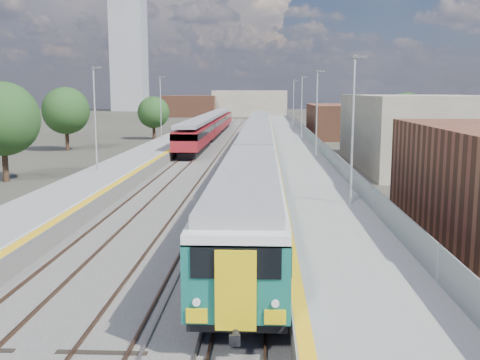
{
  "coord_description": "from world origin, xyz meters",
  "views": [
    {
      "loc": [
        2.18,
        -6.53,
        6.74
      ],
      "look_at": [
        0.91,
        22.12,
        2.2
      ],
      "focal_mm": 42.0,
      "sensor_mm": 36.0,
      "label": 1
    }
  ],
  "objects": [
    {
      "name": "buildings",
      "position": [
        -18.12,
        138.6,
        10.7
      ],
      "size": [
        72.0,
        185.5,
        40.0
      ],
      "color": "brown",
      "rests_on": "ground"
    },
    {
      "name": "red_train",
      "position": [
        -5.5,
        73.55,
        2.01
      ],
      "size": [
        2.69,
        54.71,
        3.4
      ],
      "color": "black",
      "rests_on": "ground"
    },
    {
      "name": "platform_left",
      "position": [
        -9.05,
        52.49,
        0.52
      ],
      "size": [
        4.3,
        155.0,
        8.52
      ],
      "color": "slate",
      "rests_on": "ground"
    },
    {
      "name": "tree_a",
      "position": [
        -17.31,
        34.44,
        4.72
      ],
      "size": [
        5.53,
        5.53,
        7.5
      ],
      "color": "#382619",
      "rests_on": "ground"
    },
    {
      "name": "tree_d",
      "position": [
        19.28,
        62.72,
        4.16
      ],
      "size": [
        4.88,
        4.88,
        6.62
      ],
      "color": "#382619",
      "rests_on": "ground"
    },
    {
      "name": "ground",
      "position": [
        0.0,
        50.0,
        0.0
      ],
      "size": [
        320.0,
        320.0,
        0.0
      ],
      "primitive_type": "plane",
      "color": "#47443A",
      "rests_on": "ground"
    },
    {
      "name": "tree_b",
      "position": [
        -20.45,
        56.65,
        4.56
      ],
      "size": [
        5.34,
        5.34,
        7.24
      ],
      "color": "#382619",
      "rests_on": "ground"
    },
    {
      "name": "platform_right",
      "position": [
        5.28,
        52.49,
        0.54
      ],
      "size": [
        4.7,
        155.0,
        8.52
      ],
      "color": "slate",
      "rests_on": "ground"
    },
    {
      "name": "tree_c",
      "position": [
        -13.53,
        72.33,
        3.81
      ],
      "size": [
        4.47,
        4.47,
        6.05
      ],
      "color": "#382619",
      "rests_on": "ground"
    },
    {
      "name": "ballast_bed",
      "position": [
        -2.25,
        52.5,
        0.03
      ],
      "size": [
        10.5,
        155.0,
        0.06
      ],
      "primitive_type": "cube",
      "color": "#565451",
      "rests_on": "ground"
    },
    {
      "name": "tracks",
      "position": [
        -1.65,
        54.18,
        0.11
      ],
      "size": [
        8.96,
        160.0,
        0.17
      ],
      "color": "#4C3323",
      "rests_on": "ground"
    },
    {
      "name": "green_train",
      "position": [
        1.5,
        45.06,
        2.15
      ],
      "size": [
        2.77,
        77.14,
        3.05
      ],
      "color": "black",
      "rests_on": "ground"
    }
  ]
}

